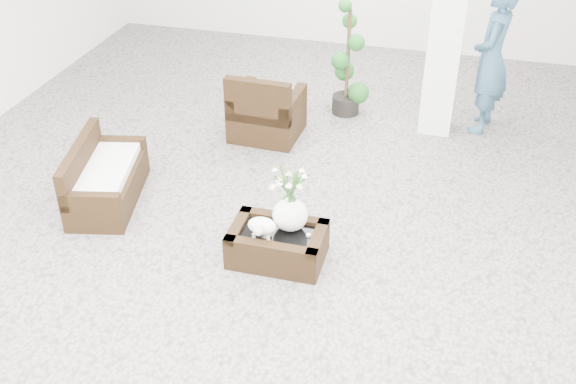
% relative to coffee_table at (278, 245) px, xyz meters
% --- Properties ---
extents(ground, '(11.00, 11.00, 0.00)m').
position_rel_coffee_table_xyz_m(ground, '(0.04, 0.35, -0.16)').
color(ground, gray).
rests_on(ground, ground).
extents(coffee_table, '(0.90, 0.60, 0.31)m').
position_rel_coffee_table_xyz_m(coffee_table, '(0.00, 0.00, 0.00)').
color(coffee_table, '#301E0E').
rests_on(coffee_table, ground).
extents(sheep_figurine, '(0.28, 0.23, 0.21)m').
position_rel_coffee_table_xyz_m(sheep_figurine, '(-0.12, -0.10, 0.26)').
color(sheep_figurine, white).
rests_on(sheep_figurine, coffee_table).
extents(planter_narcissus, '(0.44, 0.44, 0.80)m').
position_rel_coffee_table_xyz_m(planter_narcissus, '(0.10, 0.10, 0.56)').
color(planter_narcissus, white).
rests_on(planter_narcissus, coffee_table).
extents(tealight, '(0.04, 0.04, 0.03)m').
position_rel_coffee_table_xyz_m(tealight, '(0.30, 0.02, 0.17)').
color(tealight, white).
rests_on(tealight, coffee_table).
extents(armchair, '(0.86, 0.83, 0.88)m').
position_rel_coffee_table_xyz_m(armchair, '(-0.82, 2.43, 0.28)').
color(armchair, '#301E0E').
rests_on(armchair, ground).
extents(loveseat, '(0.88, 1.39, 0.68)m').
position_rel_coffee_table_xyz_m(loveseat, '(-2.06, 0.51, 0.19)').
color(loveseat, '#301E0E').
rests_on(loveseat, ground).
extents(topiary, '(0.41, 0.41, 1.54)m').
position_rel_coffee_table_xyz_m(topiary, '(0.02, 3.31, 0.61)').
color(topiary, '#194B18').
rests_on(topiary, ground).
extents(shopper, '(0.57, 0.77, 1.92)m').
position_rel_coffee_table_xyz_m(shopper, '(1.81, 3.34, 0.80)').
color(shopper, '#325970').
rests_on(shopper, ground).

